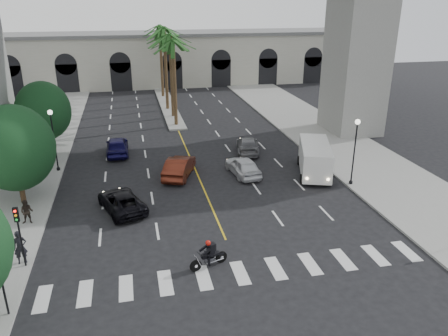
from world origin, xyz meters
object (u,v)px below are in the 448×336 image
cargo_van (315,158)px  pedestrian_b (27,212)px  motorcycle_rider (210,255)px  traffic_signal_far (19,227)px  car_c (121,201)px  lamp_post_right (355,146)px  car_a (243,166)px  car_d (248,145)px  car_e (117,146)px  pedestrian_a (20,247)px  car_b (179,167)px  lamp_post_left_far (53,135)px

cargo_van → pedestrian_b: size_ratio=3.99×
motorcycle_rider → pedestrian_b: 12.74m
traffic_signal_far → car_c: 8.09m
lamp_post_right → car_a: (-7.70, 3.94, -2.44)m
motorcycle_rider → car_d: 19.26m
lamp_post_right → car_c: bearing=-178.3°
car_e → cargo_van: size_ratio=0.76×
pedestrian_a → traffic_signal_far: bearing=-71.5°
pedestrian_b → lamp_post_right: bearing=9.3°
car_a → pedestrian_a: bearing=26.8°
car_d → pedestrian_b: pedestrian_b is taller
car_c → pedestrian_a: 7.79m
traffic_signal_far → cargo_van: traffic_signal_far is taller
car_a → car_d: size_ratio=0.92×
lamp_post_right → car_d: (-5.82, 9.40, -2.50)m
lamp_post_right → cargo_van: 3.80m
car_e → cargo_van: 18.21m
car_a → cargo_van: bearing=161.7°
traffic_signal_far → pedestrian_a: 1.45m
traffic_signal_far → car_b: (9.80, 11.29, -1.68)m
motorcycle_rider → car_a: bearing=48.5°
car_a → cargo_van: size_ratio=0.70×
car_b → pedestrian_a: bearing=67.9°
car_d → pedestrian_a: (-17.08, -15.57, 0.39)m
traffic_signal_far → motorcycle_rider: (9.83, -2.03, -1.77)m
traffic_signal_far → car_c: size_ratio=0.73×
pedestrian_a → pedestrian_b: pedestrian_a is taller
lamp_post_right → traffic_signal_far: (-22.70, -6.50, -0.71)m
motorcycle_rider → car_e: (-5.04, 19.97, 0.10)m
motorcycle_rider → cargo_van: bearing=26.9°
car_b → pedestrian_b: pedestrian_b is taller
motorcycle_rider → car_a: (5.17, 12.47, 0.03)m
lamp_post_right → car_c: lamp_post_right is taller
car_d → cargo_van: cargo_van is taller
motorcycle_rider → cargo_van: cargo_van is taller
car_b → pedestrian_b: size_ratio=3.08×
car_e → pedestrian_a: bearing=74.2°
lamp_post_right → car_b: (-12.90, 4.79, -2.39)m
lamp_post_left_far → car_d: 17.22m
motorcycle_rider → car_c: (-4.68, 8.00, -0.05)m
lamp_post_left_far → cargo_van: size_ratio=0.82×
car_d → car_c: bearing=52.7°
lamp_post_right → car_d: size_ratio=1.08×
car_e → pedestrian_a: size_ratio=2.58×
car_b → car_d: 8.45m
car_e → pedestrian_b: (-5.54, -12.89, 0.13)m
car_d → car_b: bearing=45.5°
lamp_post_right → motorcycle_rider: (-12.87, -8.53, -2.48)m
traffic_signal_far → car_a: 18.36m
traffic_signal_far → car_c: traffic_signal_far is taller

